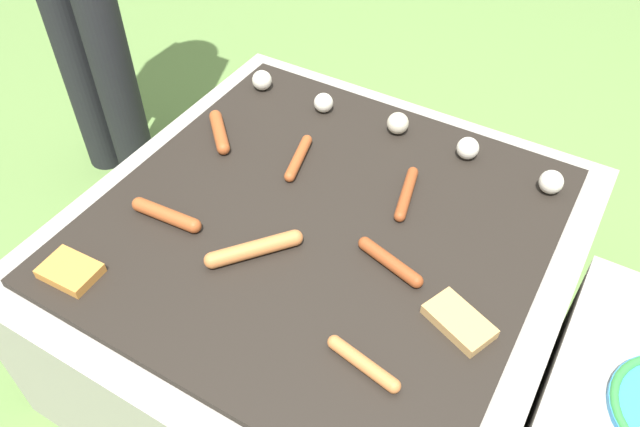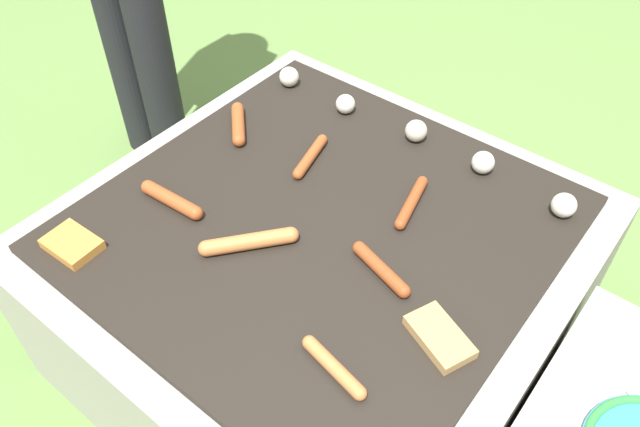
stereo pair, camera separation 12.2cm
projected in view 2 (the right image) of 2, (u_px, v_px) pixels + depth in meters
ground_plane at (320, 345)px, 1.56m from camera, size 14.00×14.00×0.00m
grill at (320, 291)px, 1.40m from camera, size 0.97×0.97×0.45m
sausage_front_center at (412, 202)px, 1.26m from camera, size 0.06×0.16×0.02m
sausage_back_center at (334, 367)px, 0.99m from camera, size 0.14×0.05×0.02m
sausage_back_right at (249, 242)px, 1.18m from camera, size 0.13×0.16×0.03m
sausage_back_left at (238, 124)px, 1.44m from camera, size 0.12×0.12×0.03m
sausage_mid_left at (381, 269)px, 1.13m from camera, size 0.15×0.06×0.03m
sausage_front_right at (310, 156)px, 1.36m from camera, size 0.06×0.15×0.02m
sausage_front_left at (171, 200)px, 1.26m from camera, size 0.16×0.04×0.03m
bread_slice_left at (72, 244)px, 1.18m from camera, size 0.11×0.08×0.02m
bread_slice_center at (440, 337)px, 1.03m from camera, size 0.13×0.11×0.02m
mushroom_row at (415, 134)px, 1.40m from camera, size 0.77×0.07×0.05m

